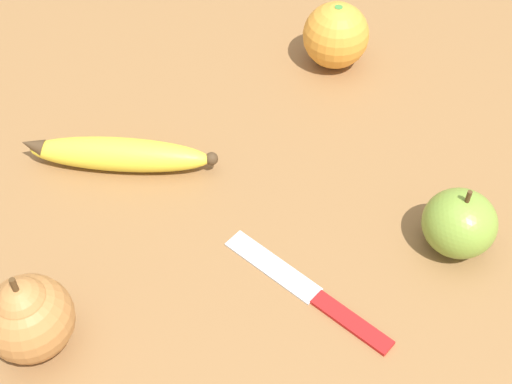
{
  "coord_description": "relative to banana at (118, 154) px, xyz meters",
  "views": [
    {
      "loc": [
        0.16,
        0.44,
        0.55
      ],
      "look_at": [
        -0.02,
        0.02,
        0.03
      ],
      "focal_mm": 50.0,
      "sensor_mm": 36.0,
      "label": 1
    }
  ],
  "objects": [
    {
      "name": "ground_plane",
      "position": [
        -0.09,
        0.09,
        -0.02
      ],
      "size": [
        3.0,
        3.0,
        0.0
      ],
      "primitive_type": "plane",
      "color": "olive"
    },
    {
      "name": "banana",
      "position": [
        0.0,
        0.0,
        0.0
      ],
      "size": [
        0.19,
        0.12,
        0.04
      ],
      "rotation": [
        0.0,
        0.0,
        5.8
      ],
      "color": "yellow",
      "rests_on": "ground_plane"
    },
    {
      "name": "orange",
      "position": [
        -0.29,
        -0.07,
        0.02
      ],
      "size": [
        0.08,
        0.08,
        0.08
      ],
      "color": "orange",
      "rests_on": "ground_plane"
    },
    {
      "name": "pear",
      "position": [
        0.12,
        0.18,
        0.02
      ],
      "size": [
        0.07,
        0.07,
        0.09
      ],
      "color": "#B2753D",
      "rests_on": "ground_plane"
    },
    {
      "name": "apple",
      "position": [
        -0.27,
        0.22,
        0.01
      ],
      "size": [
        0.07,
        0.07,
        0.08
      ],
      "color": "olive",
      "rests_on": "ground_plane"
    },
    {
      "name": "paring_knife",
      "position": [
        -0.12,
        0.22,
        -0.01
      ],
      "size": [
        0.1,
        0.17,
        0.01
      ],
      "rotation": [
        0.0,
        0.0,
        3.59
      ],
      "color": "silver",
      "rests_on": "ground_plane"
    }
  ]
}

